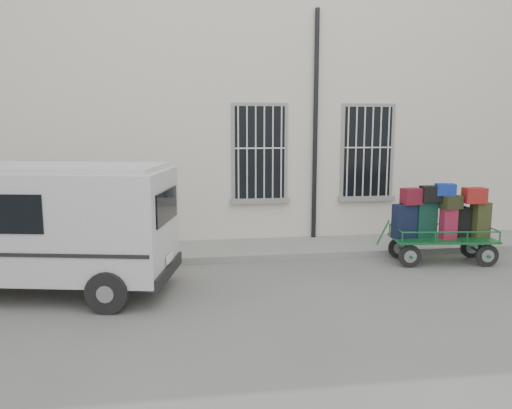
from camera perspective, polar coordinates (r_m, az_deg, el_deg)
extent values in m
plane|color=#62625D|center=(9.60, 5.60, -8.55)|extent=(80.00, 80.00, 0.00)
cube|color=beige|center=(14.55, 0.43, 9.41)|extent=(24.00, 5.00, 6.00)
cylinder|color=black|center=(12.23, 6.80, 8.50)|extent=(0.11, 0.11, 5.60)
cube|color=black|center=(12.02, 0.42, 5.94)|extent=(1.20, 0.08, 2.20)
cube|color=gray|center=(12.11, 0.43, 0.44)|extent=(1.45, 0.22, 0.12)
cube|color=black|center=(12.72, 12.59, 5.89)|extent=(1.20, 0.08, 2.20)
cube|color=gray|center=(12.81, 12.45, 0.70)|extent=(1.45, 0.22, 0.12)
cube|color=gray|center=(11.65, 2.96, -5.01)|extent=(24.00, 1.70, 0.15)
cylinder|color=black|center=(10.77, 17.18, -5.67)|extent=(0.48, 0.11, 0.47)
cylinder|color=gray|center=(10.77, 17.18, -5.67)|extent=(0.27, 0.12, 0.26)
cylinder|color=black|center=(11.43, 16.03, -4.78)|extent=(0.48, 0.11, 0.47)
cylinder|color=gray|center=(11.43, 16.03, -4.78)|extent=(0.27, 0.12, 0.26)
cylinder|color=black|center=(11.39, 24.90, -5.33)|extent=(0.48, 0.11, 0.47)
cylinder|color=gray|center=(11.39, 24.90, -5.33)|extent=(0.27, 0.12, 0.26)
cylinder|color=black|center=(12.01, 23.38, -4.52)|extent=(0.48, 0.11, 0.47)
cylinder|color=gray|center=(12.01, 23.38, -4.52)|extent=(0.27, 0.12, 0.26)
cube|color=#155F2C|center=(11.31, 20.53, -3.67)|extent=(2.18, 1.19, 0.05)
cylinder|color=#155F2C|center=(10.87, 14.31, -3.11)|extent=(0.28, 0.07, 0.53)
cube|color=black|center=(10.95, 16.60, -1.83)|extent=(0.51, 0.29, 0.72)
cube|color=black|center=(10.89, 16.68, 0.10)|extent=(0.21, 0.14, 0.03)
cube|color=#0E3328|center=(11.18, 18.77, -1.58)|extent=(0.45, 0.28, 0.77)
cube|color=black|center=(11.12, 18.88, 0.45)|extent=(0.19, 0.15, 0.03)
cube|color=maroon|center=(11.23, 21.13, -1.96)|extent=(0.35, 0.23, 0.66)
cube|color=black|center=(11.17, 21.23, -0.24)|extent=(0.14, 0.11, 0.03)
cube|color=black|center=(11.55, 22.35, -1.82)|extent=(0.35, 0.27, 0.63)
cube|color=black|center=(11.49, 22.44, -0.21)|extent=(0.15, 0.14, 0.03)
cube|color=#35381C|center=(11.64, 24.24, -1.58)|extent=(0.40, 0.32, 0.74)
cube|color=black|center=(11.58, 24.36, 0.29)|extent=(0.16, 0.15, 0.03)
cube|color=maroon|center=(10.91, 17.35, 0.90)|extent=(0.43, 0.33, 0.34)
cube|color=black|center=(11.06, 19.42, 1.17)|extent=(0.45, 0.29, 0.33)
cube|color=black|center=(11.19, 21.37, 0.27)|extent=(0.48, 0.37, 0.28)
cube|color=maroon|center=(11.40, 23.69, 0.95)|extent=(0.47, 0.32, 0.32)
cube|color=navy|center=(11.12, 20.83, 1.60)|extent=(0.44, 0.35, 0.25)
cube|color=silver|center=(9.32, -23.23, -1.80)|extent=(4.62, 2.73, 1.77)
cube|color=silver|center=(9.20, -23.59, 3.87)|extent=(4.40, 2.54, 0.10)
cube|color=black|center=(8.52, -10.17, -0.15)|extent=(0.32, 1.36, 0.54)
cube|color=black|center=(8.77, -10.03, -7.47)|extent=(0.47, 1.80, 0.22)
cube|color=white|center=(8.70, -9.81, -6.05)|extent=(0.11, 0.41, 0.12)
cylinder|color=black|center=(8.17, -16.61, -9.58)|extent=(0.70, 0.35, 0.67)
cylinder|color=black|center=(9.82, -13.00, -6.31)|extent=(0.70, 0.35, 0.67)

